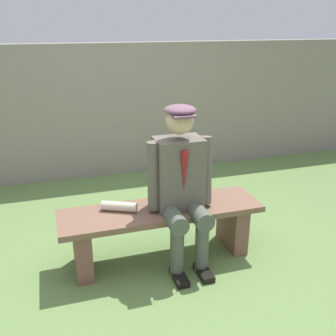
# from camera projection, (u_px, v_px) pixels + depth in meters

# --- Properties ---
(ground_plane) EXTENTS (30.00, 30.00, 0.00)m
(ground_plane) POSITION_uv_depth(u_px,v_px,m) (162.00, 257.00, 3.40)
(ground_plane) COLOR #608144
(bench) EXTENTS (1.69, 0.47, 0.47)m
(bench) POSITION_uv_depth(u_px,v_px,m) (161.00, 224.00, 3.28)
(bench) COLOR brown
(bench) RESTS_ON ground
(seated_man) EXTENTS (0.55, 0.60, 1.33)m
(seated_man) POSITION_uv_depth(u_px,v_px,m) (181.00, 181.00, 3.13)
(seated_man) COLOR #5D554B
(seated_man) RESTS_ON ground
(rolled_magazine) EXTENTS (0.30, 0.20, 0.08)m
(rolled_magazine) POSITION_uv_depth(u_px,v_px,m) (119.00, 206.00, 3.17)
(rolled_magazine) COLOR beige
(rolled_magazine) RESTS_ON bench
(stadium_wall) EXTENTS (12.00, 0.24, 1.68)m
(stadium_wall) POSITION_uv_depth(u_px,v_px,m) (113.00, 110.00, 5.05)
(stadium_wall) COLOR gray
(stadium_wall) RESTS_ON ground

